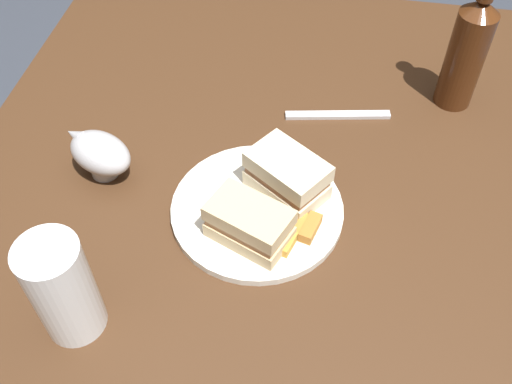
# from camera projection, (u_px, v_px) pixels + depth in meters

# --- Properties ---
(ground_plane) EXTENTS (6.00, 6.00, 0.00)m
(ground_plane) POSITION_uv_depth(u_px,v_px,m) (255.00, 382.00, 1.44)
(ground_plane) COLOR #333842
(dining_table) EXTENTS (1.18, 0.95, 0.71)m
(dining_table) POSITION_uv_depth(u_px,v_px,m) (255.00, 311.00, 1.17)
(dining_table) COLOR #422816
(dining_table) RESTS_ON ground
(plate) EXTENTS (0.26, 0.26, 0.01)m
(plate) POSITION_uv_depth(u_px,v_px,m) (257.00, 210.00, 0.87)
(plate) COLOR silver
(plate) RESTS_ON dining_table
(sandwich_half_left) EXTENTS (0.11, 0.13, 0.06)m
(sandwich_half_left) POSITION_uv_depth(u_px,v_px,m) (249.00, 223.00, 0.81)
(sandwich_half_left) COLOR #CCB284
(sandwich_half_left) RESTS_ON plate
(sandwich_half_right) EXTENTS (0.13, 0.14, 0.07)m
(sandwich_half_right) POSITION_uv_depth(u_px,v_px,m) (287.00, 176.00, 0.86)
(sandwich_half_right) COLOR beige
(sandwich_half_right) RESTS_ON plate
(potato_wedge_front) EXTENTS (0.05, 0.05, 0.02)m
(potato_wedge_front) POSITION_uv_depth(u_px,v_px,m) (298.00, 225.00, 0.84)
(potato_wedge_front) COLOR #B77F33
(potato_wedge_front) RESTS_ON plate
(potato_wedge_middle) EXTENTS (0.05, 0.03, 0.01)m
(potato_wedge_middle) POSITION_uv_depth(u_px,v_px,m) (301.00, 223.00, 0.84)
(potato_wedge_middle) COLOR #B77F33
(potato_wedge_middle) RESTS_ON plate
(potato_wedge_back) EXTENTS (0.06, 0.04, 0.01)m
(potato_wedge_back) POSITION_uv_depth(u_px,v_px,m) (287.00, 239.00, 0.82)
(potato_wedge_back) COLOR gold
(potato_wedge_back) RESTS_ON plate
(potato_wedge_left_edge) EXTENTS (0.05, 0.03, 0.02)m
(potato_wedge_left_edge) POSITION_uv_depth(u_px,v_px,m) (310.00, 228.00, 0.83)
(potato_wedge_left_edge) COLOR #AD702D
(potato_wedge_left_edge) RESTS_ON plate
(potato_wedge_right_edge) EXTENTS (0.05, 0.03, 0.02)m
(potato_wedge_right_edge) POSITION_uv_depth(u_px,v_px,m) (297.00, 201.00, 0.87)
(potato_wedge_right_edge) COLOR #AD702D
(potato_wedge_right_edge) RESTS_ON plate
(pint_glass) EXTENTS (0.08, 0.08, 0.16)m
(pint_glass) POSITION_uv_depth(u_px,v_px,m) (65.00, 294.00, 0.71)
(pint_glass) COLOR white
(pint_glass) RESTS_ON dining_table
(gravy_boat) EXTENTS (0.11, 0.13, 0.07)m
(gravy_boat) POSITION_uv_depth(u_px,v_px,m) (100.00, 153.00, 0.90)
(gravy_boat) COLOR #B7B7BC
(gravy_boat) RESTS_ON dining_table
(cider_bottle) EXTENTS (0.06, 0.06, 0.28)m
(cider_bottle) POSITION_uv_depth(u_px,v_px,m) (468.00, 49.00, 0.96)
(cider_bottle) COLOR #47230F
(cider_bottle) RESTS_ON dining_table
(fork) EXTENTS (0.05, 0.18, 0.01)m
(fork) POSITION_uv_depth(u_px,v_px,m) (338.00, 115.00, 1.01)
(fork) COLOR silver
(fork) RESTS_ON dining_table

